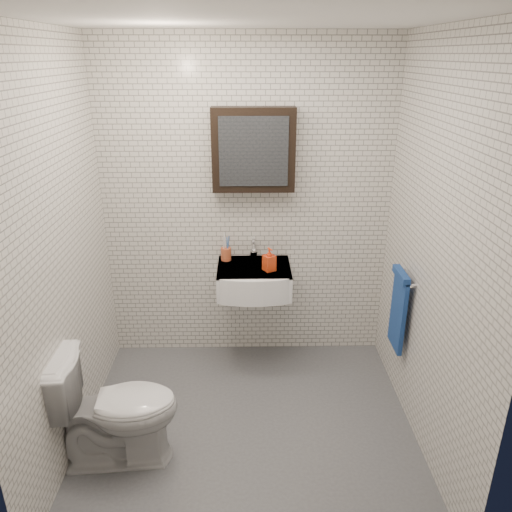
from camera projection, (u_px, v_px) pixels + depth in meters
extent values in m
cube|color=#4D5055|center=(248.00, 427.00, 3.37)|extent=(2.20, 2.00, 0.01)
cube|color=silver|center=(247.00, 207.00, 3.82)|extent=(2.20, 0.02, 2.50)
cube|color=silver|center=(247.00, 352.00, 1.97)|extent=(2.20, 0.02, 2.50)
cube|color=silver|center=(57.00, 258.00, 2.88)|extent=(0.02, 2.00, 2.50)
cube|color=silver|center=(435.00, 255.00, 2.92)|extent=(0.02, 2.00, 2.50)
cube|color=white|center=(245.00, 19.00, 2.43)|extent=(2.20, 2.00, 0.02)
cube|color=white|center=(254.00, 279.00, 3.80)|extent=(0.55, 0.45, 0.20)
cylinder|color=silver|center=(254.00, 267.00, 3.79)|extent=(0.31, 0.31, 0.02)
cylinder|color=silver|center=(254.00, 266.00, 3.79)|extent=(0.04, 0.04, 0.01)
cube|color=white|center=(254.00, 267.00, 3.77)|extent=(0.55, 0.45, 0.01)
cylinder|color=silver|center=(254.00, 255.00, 3.91)|extent=(0.06, 0.06, 0.06)
cylinder|color=silver|center=(254.00, 248.00, 3.89)|extent=(0.03, 0.03, 0.08)
cylinder|color=silver|center=(254.00, 247.00, 3.82)|extent=(0.02, 0.12, 0.02)
cube|color=silver|center=(254.00, 240.00, 3.89)|extent=(0.02, 0.09, 0.01)
cube|color=black|center=(253.00, 150.00, 3.59)|extent=(0.60, 0.14, 0.60)
cube|color=#3F444C|center=(254.00, 152.00, 3.52)|extent=(0.49, 0.01, 0.49)
cylinder|color=silver|center=(405.00, 277.00, 3.35)|extent=(0.02, 0.30, 0.02)
cylinder|color=silver|center=(402.00, 269.00, 3.47)|extent=(0.04, 0.02, 0.02)
cylinder|color=silver|center=(414.00, 285.00, 3.23)|extent=(0.04, 0.02, 0.02)
cube|color=#1E4F8A|center=(398.00, 312.00, 3.45)|extent=(0.03, 0.26, 0.54)
cube|color=#1E4F8A|center=(401.00, 275.00, 3.35)|extent=(0.05, 0.26, 0.05)
cylinder|color=#B54F2D|center=(226.00, 254.00, 3.87)|extent=(0.10, 0.10, 0.10)
cylinder|color=white|center=(224.00, 247.00, 3.84)|extent=(0.02, 0.03, 0.19)
cylinder|color=#3B6FBE|center=(227.00, 248.00, 3.84)|extent=(0.01, 0.02, 0.17)
cylinder|color=white|center=(225.00, 245.00, 3.86)|extent=(0.02, 0.04, 0.20)
cylinder|color=#3B6FBE|center=(228.00, 246.00, 3.86)|extent=(0.02, 0.04, 0.18)
imported|color=orange|center=(269.00, 259.00, 3.67)|extent=(0.11, 0.11, 0.18)
imported|color=white|center=(115.00, 407.00, 2.98)|extent=(0.77, 0.48, 0.76)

